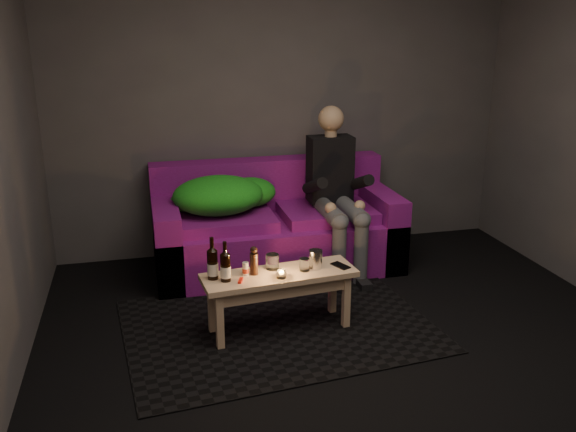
# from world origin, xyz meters

# --- Properties ---
(floor) EXTENTS (4.50, 4.50, 0.00)m
(floor) POSITION_xyz_m (0.00, 0.00, 0.00)
(floor) COLOR black
(floor) RESTS_ON ground
(room) EXTENTS (4.50, 4.50, 4.50)m
(room) POSITION_xyz_m (0.00, 0.47, 1.64)
(room) COLOR silver
(room) RESTS_ON ground
(rug) EXTENTS (2.16, 1.66, 0.01)m
(rug) POSITION_xyz_m (-0.41, 0.74, 0.00)
(rug) COLOR black
(rug) RESTS_ON floor
(sofa) EXTENTS (1.99, 0.90, 0.86)m
(sofa) POSITION_xyz_m (-0.19, 1.82, 0.31)
(sofa) COLOR #79106C
(sofa) RESTS_ON floor
(green_blanket) EXTENTS (0.88, 0.60, 0.30)m
(green_blanket) POSITION_xyz_m (-0.62, 1.81, 0.65)
(green_blanket) COLOR #188217
(green_blanket) RESTS_ON sofa
(person) EXTENTS (0.36, 0.83, 1.33)m
(person) POSITION_xyz_m (0.29, 1.66, 0.69)
(person) COLOR black
(person) RESTS_ON sofa
(coffee_table) EXTENTS (1.04, 0.42, 0.41)m
(coffee_table) POSITION_xyz_m (-0.41, 0.69, 0.34)
(coffee_table) COLOR #EBB989
(coffee_table) RESTS_ON rug
(beer_bottle_a) EXTENTS (0.07, 0.07, 0.28)m
(beer_bottle_a) POSITION_xyz_m (-0.84, 0.70, 0.52)
(beer_bottle_a) COLOR black
(beer_bottle_a) RESTS_ON coffee_table
(beer_bottle_b) EXTENTS (0.07, 0.07, 0.26)m
(beer_bottle_b) POSITION_xyz_m (-0.77, 0.64, 0.51)
(beer_bottle_b) COLOR black
(beer_bottle_b) RESTS_ON coffee_table
(salt_shaker) EXTENTS (0.04, 0.04, 0.09)m
(salt_shaker) POSITION_xyz_m (-0.63, 0.71, 0.46)
(salt_shaker) COLOR silver
(salt_shaker) RESTS_ON coffee_table
(pepper_mill) EXTENTS (0.07, 0.07, 0.14)m
(pepper_mill) POSITION_xyz_m (-0.58, 0.70, 0.49)
(pepper_mill) COLOR black
(pepper_mill) RESTS_ON coffee_table
(tumbler_back) EXTENTS (0.11, 0.11, 0.10)m
(tumbler_back) POSITION_xyz_m (-0.44, 0.76, 0.47)
(tumbler_back) COLOR white
(tumbler_back) RESTS_ON coffee_table
(tealight) EXTENTS (0.06, 0.06, 0.05)m
(tealight) POSITION_xyz_m (-0.42, 0.61, 0.44)
(tealight) COLOR white
(tealight) RESTS_ON coffee_table
(tumbler_front) EXTENTS (0.09, 0.09, 0.09)m
(tumbler_front) POSITION_xyz_m (-0.24, 0.68, 0.46)
(tumbler_front) COLOR white
(tumbler_front) RESTS_ON coffee_table
(steel_cup) EXTENTS (0.12, 0.12, 0.12)m
(steel_cup) POSITION_xyz_m (-0.16, 0.71, 0.48)
(steel_cup) COLOR silver
(steel_cup) RESTS_ON coffee_table
(smartphone) EXTENTS (0.12, 0.15, 0.01)m
(smartphone) POSITION_xyz_m (0.01, 0.70, 0.42)
(smartphone) COLOR black
(smartphone) RESTS_ON coffee_table
(red_lighter) EXTENTS (0.05, 0.08, 0.01)m
(red_lighter) POSITION_xyz_m (-0.68, 0.61, 0.42)
(red_lighter) COLOR red
(red_lighter) RESTS_ON coffee_table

